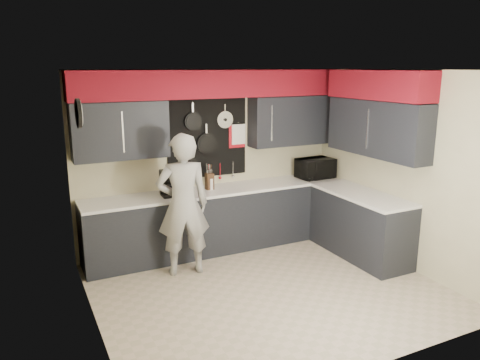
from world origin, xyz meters
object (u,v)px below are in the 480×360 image
microwave (315,168)px  utensil_crock (210,184)px  knife_block (210,181)px  person (183,205)px  coffee_maker (168,183)px

microwave → utensil_crock: size_ratio=3.41×
knife_block → person: 0.85m
person → microwave: bearing=-158.7°
knife_block → coffee_maker: (-0.64, -0.07, 0.07)m
coffee_maker → person: 0.55m
utensil_crock → microwave: bearing=-3.0°
knife_block → person: person is taller
microwave → person: (-2.37, -0.50, -0.15)m
coffee_maker → person: bearing=-83.4°
utensil_crock → coffee_maker: (-0.65, -0.08, 0.10)m
microwave → knife_block: 1.77m
utensil_crock → person: bearing=-136.2°
knife_block → utensil_crock: knife_block is taller
utensil_crock → person: 0.86m
coffee_maker → person: (0.03, -0.52, -0.18)m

